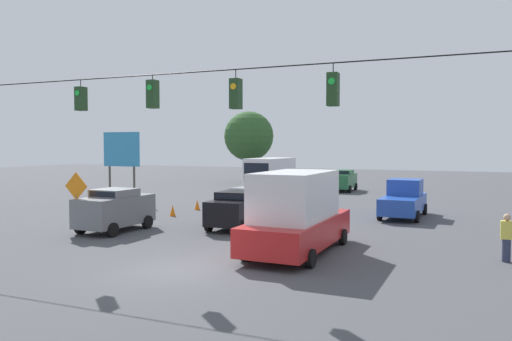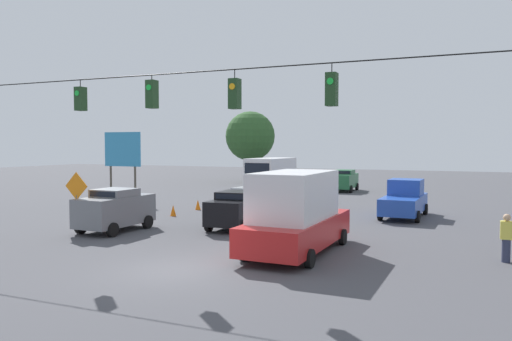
# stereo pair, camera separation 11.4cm
# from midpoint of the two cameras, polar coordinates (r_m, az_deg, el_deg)

# --- Properties ---
(ground_plane) EXTENTS (140.00, 140.00, 0.00)m
(ground_plane) POSITION_cam_midpoint_polar(r_m,az_deg,el_deg) (16.62, -9.02, -11.30)
(ground_plane) COLOR #47474C
(overhead_signal_span) EXTENTS (22.57, 0.38, 7.50)m
(overhead_signal_span) POSITION_cam_midpoint_polar(r_m,az_deg,el_deg) (16.91, -7.26, 4.93)
(overhead_signal_span) COLOR #939399
(overhead_signal_span) RESTS_ON ground_plane
(sedan_green_withflow_deep) EXTENTS (2.11, 4.24, 1.89)m
(sedan_green_withflow_deep) POSITION_cam_midpoint_polar(r_m,az_deg,el_deg) (44.81, 9.80, -1.08)
(sedan_green_withflow_deep) COLOR #236038
(sedan_green_withflow_deep) RESTS_ON ground_plane
(box_truck_red_crossing_near) EXTENTS (2.70, 6.59, 3.08)m
(box_truck_red_crossing_near) POSITION_cam_midpoint_polar(r_m,az_deg,el_deg) (18.86, 4.49, -4.89)
(box_truck_red_crossing_near) COLOR red
(box_truck_red_crossing_near) RESTS_ON ground_plane
(pickup_truck_blue_oncoming_far) EXTENTS (2.30, 5.25, 2.12)m
(pickup_truck_blue_oncoming_far) POSITION_cam_midpoint_polar(r_m,az_deg,el_deg) (29.47, 16.42, -3.23)
(pickup_truck_blue_oncoming_far) COLOR #234CB2
(pickup_truck_blue_oncoming_far) RESTS_ON ground_plane
(box_truck_silver_withflow_far) EXTENTS (2.79, 6.84, 3.17)m
(box_truck_silver_withflow_far) POSITION_cam_midpoint_polar(r_m,az_deg,el_deg) (34.67, 1.40, -1.26)
(box_truck_silver_withflow_far) COLOR #A8AAB2
(box_truck_silver_withflow_far) RESTS_ON ground_plane
(sedan_black_withflow_mid) EXTENTS (2.17, 3.92, 1.82)m
(sedan_black_withflow_mid) POSITION_cam_midpoint_polar(r_m,az_deg,el_deg) (24.38, -2.34, -4.44)
(sedan_black_withflow_mid) COLOR black
(sedan_black_withflow_mid) RESTS_ON ground_plane
(sedan_grey_parked_shoulder) EXTENTS (2.14, 3.92, 2.01)m
(sedan_grey_parked_shoulder) POSITION_cam_midpoint_polar(r_m,az_deg,el_deg) (24.56, -15.95, -4.28)
(sedan_grey_parked_shoulder) COLOR slate
(sedan_grey_parked_shoulder) RESTS_ON ground_plane
(traffic_cone_nearest) EXTENTS (0.34, 0.34, 0.64)m
(traffic_cone_nearest) POSITION_cam_midpoint_polar(r_m,az_deg,el_deg) (24.64, -16.60, -5.97)
(traffic_cone_nearest) COLOR orange
(traffic_cone_nearest) RESTS_ON ground_plane
(traffic_cone_second) EXTENTS (0.34, 0.34, 0.64)m
(traffic_cone_second) POSITION_cam_midpoint_polar(r_m,az_deg,el_deg) (26.88, -13.04, -5.18)
(traffic_cone_second) COLOR orange
(traffic_cone_second) RESTS_ON ground_plane
(traffic_cone_third) EXTENTS (0.34, 0.34, 0.64)m
(traffic_cone_third) POSITION_cam_midpoint_polar(r_m,az_deg,el_deg) (29.11, -9.62, -4.53)
(traffic_cone_third) COLOR orange
(traffic_cone_third) RESTS_ON ground_plane
(traffic_cone_fourth) EXTENTS (0.34, 0.34, 0.64)m
(traffic_cone_fourth) POSITION_cam_midpoint_polar(r_m,az_deg,el_deg) (31.69, -6.83, -3.90)
(traffic_cone_fourth) COLOR orange
(traffic_cone_fourth) RESTS_ON ground_plane
(traffic_cone_fifth) EXTENTS (0.34, 0.34, 0.64)m
(traffic_cone_fifth) POSITION_cam_midpoint_polar(r_m,az_deg,el_deg) (34.14, -4.46, -3.40)
(traffic_cone_fifth) COLOR orange
(traffic_cone_fifth) RESTS_ON ground_plane
(traffic_cone_farthest) EXTENTS (0.34, 0.34, 0.64)m
(traffic_cone_farthest) POSITION_cam_midpoint_polar(r_m,az_deg,el_deg) (36.46, -2.55, -2.99)
(traffic_cone_farthest) COLOR orange
(traffic_cone_farthest) RESTS_ON ground_plane
(roadside_billboard) EXTENTS (3.16, 0.16, 5.03)m
(roadside_billboard) POSITION_cam_midpoint_polar(r_m,az_deg,el_deg) (37.89, -15.20, 1.91)
(roadside_billboard) COLOR #4C473D
(roadside_billboard) RESTS_ON ground_plane
(work_zone_sign) EXTENTS (1.27, 0.06, 2.84)m
(work_zone_sign) POSITION_cam_midpoint_polar(r_m,az_deg,el_deg) (24.14, -19.98, -2.21)
(work_zone_sign) COLOR slate
(work_zone_sign) RESTS_ON ground_plane
(pedestrian) EXTENTS (0.40, 0.28, 1.69)m
(pedestrian) POSITION_cam_midpoint_polar(r_m,az_deg,el_deg) (19.52, 26.58, -6.90)
(pedestrian) COLOR #2D334C
(pedestrian) RESTS_ON ground_plane
(tree_horizon_left) EXTENTS (5.40, 5.40, 7.76)m
(tree_horizon_left) POSITION_cam_midpoint_polar(r_m,az_deg,el_deg) (54.54, -0.88, 3.93)
(tree_horizon_left) COLOR #4C3823
(tree_horizon_left) RESTS_ON ground_plane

